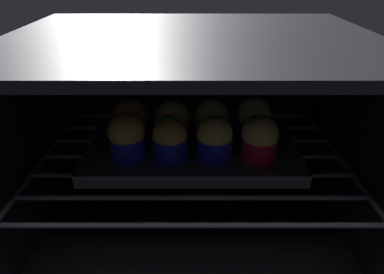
# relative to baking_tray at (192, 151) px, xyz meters

# --- Properties ---
(oven_cavity) EXTENTS (0.59, 0.47, 0.37)m
(oven_cavity) POSITION_rel_baking_tray_xyz_m (0.00, 0.04, 0.02)
(oven_cavity) COLOR black
(oven_cavity) RESTS_ON ground
(oven_rack) EXTENTS (0.55, 0.42, 0.01)m
(oven_rack) POSITION_rel_baking_tray_xyz_m (0.00, -0.00, -0.01)
(oven_rack) COLOR #51515B
(oven_rack) RESTS_ON oven_cavity
(baking_tray) EXTENTS (0.37, 0.22, 0.02)m
(baking_tray) POSITION_rel_baking_tray_xyz_m (0.00, 0.00, 0.00)
(baking_tray) COLOR #4C4C51
(baking_tray) RESTS_ON oven_rack
(muffin_row0_col0) EXTENTS (0.06, 0.06, 0.08)m
(muffin_row0_col0) POSITION_rel_baking_tray_xyz_m (-0.11, -0.03, 0.04)
(muffin_row0_col0) COLOR #1928B7
(muffin_row0_col0) RESTS_ON baking_tray
(muffin_row0_col1) EXTENTS (0.06, 0.06, 0.08)m
(muffin_row0_col1) POSITION_rel_baking_tray_xyz_m (-0.04, -0.04, 0.04)
(muffin_row0_col1) COLOR #1928B7
(muffin_row0_col1) RESTS_ON baking_tray
(muffin_row0_col2) EXTENTS (0.06, 0.06, 0.08)m
(muffin_row0_col2) POSITION_rel_baking_tray_xyz_m (0.04, -0.04, 0.04)
(muffin_row0_col2) COLOR #1928B7
(muffin_row0_col2) RESTS_ON baking_tray
(muffin_row0_col3) EXTENTS (0.06, 0.06, 0.08)m
(muffin_row0_col3) POSITION_rel_baking_tray_xyz_m (0.11, -0.04, 0.04)
(muffin_row0_col3) COLOR red
(muffin_row0_col3) RESTS_ON baking_tray
(muffin_row1_col0) EXTENTS (0.06, 0.06, 0.08)m
(muffin_row1_col0) POSITION_rel_baking_tray_xyz_m (-0.11, 0.04, 0.04)
(muffin_row1_col0) COLOR #1928B7
(muffin_row1_col0) RESTS_ON baking_tray
(muffin_row1_col1) EXTENTS (0.07, 0.07, 0.08)m
(muffin_row1_col1) POSITION_rel_baking_tray_xyz_m (-0.04, 0.04, 0.04)
(muffin_row1_col1) COLOR silver
(muffin_row1_col1) RESTS_ON baking_tray
(muffin_row1_col2) EXTENTS (0.06, 0.06, 0.08)m
(muffin_row1_col2) POSITION_rel_baking_tray_xyz_m (0.04, 0.04, 0.04)
(muffin_row1_col2) COLOR silver
(muffin_row1_col2) RESTS_ON baking_tray
(muffin_row1_col3) EXTENTS (0.06, 0.06, 0.08)m
(muffin_row1_col3) POSITION_rel_baking_tray_xyz_m (0.11, 0.04, 0.05)
(muffin_row1_col3) COLOR #1928B7
(muffin_row1_col3) RESTS_ON baking_tray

